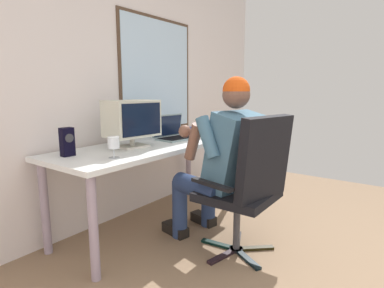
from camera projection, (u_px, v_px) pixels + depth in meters
name	position (u px, v px, depth m)	size (l,w,h in m)	color
wall_rear	(106.00, 75.00, 2.67)	(5.12, 0.08, 2.59)	silver
desk	(155.00, 152.00, 2.67)	(1.85, 0.69, 0.72)	#98889C
office_chair	(250.00, 180.00, 2.12)	(0.64, 0.60, 1.01)	black
person_seated	(222.00, 161.00, 2.29)	(0.60, 0.83, 1.26)	navy
crt_monitor	(132.00, 119.00, 2.43)	(0.42, 0.31, 0.37)	beige
laptop	(173.00, 132.00, 2.89)	(0.37, 0.30, 0.23)	#819A9F
wine_glass	(114.00, 144.00, 2.07)	(0.08, 0.08, 0.14)	silver
desk_speaker	(67.00, 142.00, 2.14)	(0.09, 0.07, 0.20)	black
book_stack	(196.00, 130.00, 3.18)	(0.20, 0.13, 0.08)	olive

